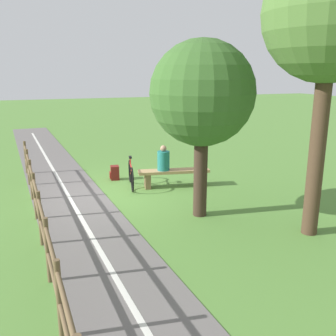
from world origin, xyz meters
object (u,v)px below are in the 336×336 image
person_seated (163,160)px  bicycle (131,174)px  backpack (115,173)px  tree_mid_field (202,95)px  bench (174,175)px  tree_far_right (331,16)px

person_seated → bicycle: bearing=-13.1°
backpack → person_seated: bearing=132.0°
person_seated → tree_mid_field: size_ratio=0.18×
bicycle → backpack: size_ratio=3.71×
bench → bicycle: (1.17, -0.46, 0.01)m
tree_mid_field → tree_far_right: size_ratio=0.72×
person_seated → bicycle: person_seated is taller
bench → person_seated: 0.55m
backpack → tree_far_right: size_ratio=0.08×
person_seated → backpack: 1.83m
person_seated → tree_far_right: tree_far_right is taller
bench → tree_mid_field: size_ratio=0.53×
bicycle → tree_mid_field: (-0.91, 2.76, 2.43)m
tree_mid_field → bench: bearing=-96.6°
bench → backpack: 1.99m
person_seated → bench: bearing=180.0°
bench → tree_mid_field: bearing=94.8°
bench → bicycle: size_ratio=1.29×
backpack → tree_mid_field: bearing=108.1°
backpack → tree_mid_field: tree_mid_field is taller
bench → person_seated: size_ratio=2.88×
bicycle → tree_mid_field: 3.79m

